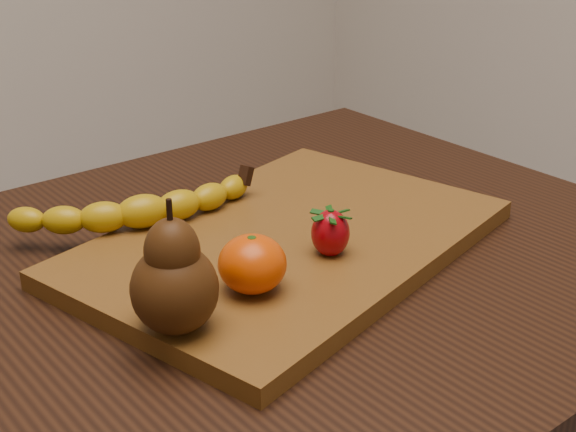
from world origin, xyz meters
TOP-DOWN VIEW (x-y plane):
  - table at (0.00, 0.00)m, footprint 1.00×0.70m
  - cutting_board at (0.09, -0.00)m, footprint 0.51×0.39m
  - banana at (-0.02, 0.11)m, footprint 0.24×0.12m
  - pear at (-0.09, -0.09)m, footprint 0.09×0.09m
  - mandarin at (-0.01, -0.08)m, footprint 0.07×0.07m
  - strawberry at (0.10, -0.06)m, footprint 0.04×0.04m

SIDE VIEW (x-z plane):
  - table at x=0.00m, z-range 0.28..1.04m
  - cutting_board at x=0.09m, z-range 0.76..0.78m
  - banana at x=-0.02m, z-range 0.78..0.82m
  - strawberry at x=0.10m, z-range 0.78..0.83m
  - mandarin at x=-0.01m, z-range 0.78..0.83m
  - pear at x=-0.09m, z-range 0.78..0.89m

